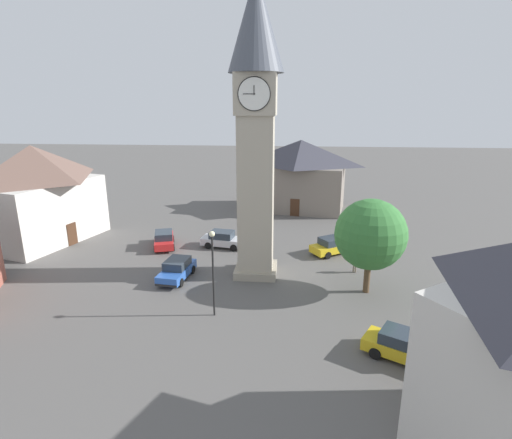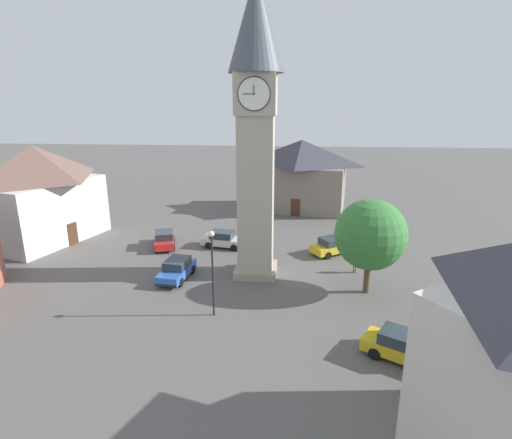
# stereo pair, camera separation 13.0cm
# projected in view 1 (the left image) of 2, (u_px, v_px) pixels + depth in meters

# --- Properties ---
(ground_plane) EXTENTS (200.00, 200.00, 0.00)m
(ground_plane) POSITION_uv_depth(u_px,v_px,m) (256.00, 273.00, 31.65)
(ground_plane) COLOR #565451
(clock_tower) EXTENTS (3.88, 3.88, 21.49)m
(clock_tower) POSITION_uv_depth(u_px,v_px,m) (256.00, 108.00, 28.16)
(clock_tower) COLOR gray
(clock_tower) RESTS_ON ground
(car_blue_kerb) EXTENTS (4.43, 3.49, 1.53)m
(car_blue_kerb) POSITION_uv_depth(u_px,v_px,m) (404.00, 346.00, 20.81)
(car_blue_kerb) COLOR gold
(car_blue_kerb) RESTS_ON ground
(car_silver_kerb) EXTENTS (2.84, 4.44, 1.53)m
(car_silver_kerb) POSITION_uv_depth(u_px,v_px,m) (164.00, 239.00, 37.28)
(car_silver_kerb) COLOR red
(car_silver_kerb) RESTS_ON ground
(car_red_corner) EXTENTS (4.37, 3.70, 1.53)m
(car_red_corner) POSITION_uv_depth(u_px,v_px,m) (333.00, 245.00, 35.63)
(car_red_corner) COLOR gold
(car_red_corner) RESTS_ON ground
(car_white_side) EXTENTS (4.35, 2.34, 1.53)m
(car_white_side) POSITION_uv_depth(u_px,v_px,m) (223.00, 239.00, 37.28)
(car_white_side) COLOR silver
(car_white_side) RESTS_ON ground
(car_black_far) EXTENTS (2.17, 4.30, 1.53)m
(car_black_far) POSITION_uv_depth(u_px,v_px,m) (177.00, 269.00, 30.49)
(car_black_far) COLOR #2D5BB7
(car_black_far) RESTS_ON ground
(pedestrian) EXTENTS (0.44, 0.40, 1.69)m
(pedestrian) POSITION_uv_depth(u_px,v_px,m) (355.00, 260.00, 31.56)
(pedestrian) COLOR #706656
(pedestrian) RESTS_ON ground
(tree) EXTENTS (4.90, 4.90, 6.75)m
(tree) POSITION_uv_depth(u_px,v_px,m) (370.00, 235.00, 27.35)
(tree) COLOR brown
(tree) RESTS_ON ground
(building_shop_left) EXTENTS (10.48, 12.53, 9.23)m
(building_shop_left) POSITION_uv_depth(u_px,v_px,m) (37.00, 193.00, 38.15)
(building_shop_left) COLOR beige
(building_shop_left) RESTS_ON ground
(building_hall_far) EXTENTS (12.18, 9.01, 8.69)m
(building_hall_far) POSITION_uv_depth(u_px,v_px,m) (300.00, 175.00, 49.78)
(building_hall_far) COLOR slate
(building_hall_far) RESTS_ON ground
(lamp_post) EXTENTS (0.36, 0.36, 5.59)m
(lamp_post) POSITION_uv_depth(u_px,v_px,m) (213.00, 261.00, 24.37)
(lamp_post) COLOR black
(lamp_post) RESTS_ON ground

